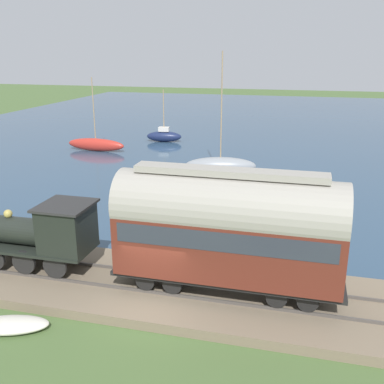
% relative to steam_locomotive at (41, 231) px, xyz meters
% --- Properties ---
extents(ground_plane, '(200.00, 200.00, 0.00)m').
position_rel_steam_locomotive_xyz_m(ground_plane, '(-1.49, -5.33, -2.15)').
color(ground_plane, '#476033').
extents(harbor_water, '(80.00, 80.00, 0.01)m').
position_rel_steam_locomotive_xyz_m(harbor_water, '(42.93, -5.33, -2.14)').
color(harbor_water, '#2D4760').
rests_on(harbor_water, ground).
extents(rail_embankment, '(5.25, 56.00, 0.50)m').
position_rel_steam_locomotive_xyz_m(rail_embankment, '(0.00, -5.33, -1.95)').
color(rail_embankment, '#756651').
rests_on(rail_embankment, ground).
extents(steam_locomotive, '(2.12, 5.81, 3.22)m').
position_rel_steam_locomotive_xyz_m(steam_locomotive, '(0.00, 0.00, 0.00)').
color(steam_locomotive, black).
rests_on(steam_locomotive, rail_embankment).
extents(passenger_coach, '(2.48, 8.70, 4.85)m').
position_rel_steam_locomotive_xyz_m(passenger_coach, '(0.00, -7.89, 1.02)').
color(passenger_coach, black).
rests_on(passenger_coach, rail_embankment).
extents(sailboat_red, '(1.26, 5.92, 6.94)m').
position_rel_steam_locomotive_xyz_m(sailboat_red, '(23.80, 9.19, -1.50)').
color(sailboat_red, '#B72D23').
rests_on(sailboat_red, harbor_water).
extents(sailboat_navy, '(1.71, 3.84, 5.45)m').
position_rel_steam_locomotive_xyz_m(sailboat_navy, '(29.77, 4.19, -1.51)').
color(sailboat_navy, '#192347').
rests_on(sailboat_navy, harbor_water).
extents(sailboat_gray, '(2.65, 5.78, 9.30)m').
position_rel_steam_locomotive_xyz_m(sailboat_gray, '(18.27, -4.12, -1.41)').
color(sailboat_gray, gray).
rests_on(sailboat_gray, harbor_water).
extents(rowboat_near_shore, '(2.00, 2.39, 0.38)m').
position_rel_steam_locomotive_xyz_m(rowboat_near_shore, '(9.94, -5.16, -1.95)').
color(rowboat_near_shore, beige).
rests_on(rowboat_near_shore, harbor_water).
extents(rowboat_mid_harbor, '(2.61, 2.81, 0.34)m').
position_rel_steam_locomotive_xyz_m(rowboat_mid_harbor, '(10.78, -11.40, -1.97)').
color(rowboat_mid_harbor, '#B7B2A3').
rests_on(rowboat_mid_harbor, harbor_water).
extents(beached_dinghy, '(1.88, 3.00, 0.44)m').
position_rel_steam_locomotive_xyz_m(beached_dinghy, '(-3.77, -0.86, -1.93)').
color(beached_dinghy, beige).
rests_on(beached_dinghy, ground).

